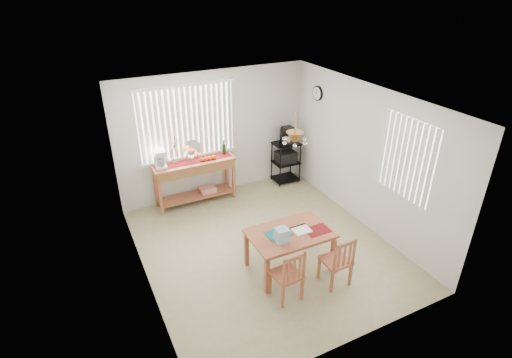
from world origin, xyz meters
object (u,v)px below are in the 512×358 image
sideboard (195,172)px  cart_items (287,135)px  chair_right (337,261)px  wire_cart (286,158)px  dining_table (290,237)px  chair_left (288,275)px

sideboard → cart_items: (2.10, 0.00, 0.41)m
sideboard → chair_right: sideboard is taller
sideboard → wire_cart: 2.10m
wire_cart → cart_items: size_ratio=2.43×
wire_cart → sideboard: bearing=179.8°
sideboard → dining_table: 2.72m
cart_items → dining_table: bearing=-119.0°
wire_cart → chair_right: size_ratio=1.09×
sideboard → dining_table: size_ratio=1.28×
sideboard → cart_items: cart_items is taller
sideboard → chair_left: 3.23m
dining_table → chair_left: chair_left is taller
sideboard → chair_right: (1.08, -3.27, -0.27)m
sideboard → wire_cart: (2.10, -0.01, -0.13)m
wire_cart → cart_items: bearing=90.0°
chair_left → chair_right: (0.81, -0.06, 0.00)m
cart_items → chair_right: (-1.02, -3.28, -0.68)m
sideboard → dining_table: sideboard is taller
sideboard → cart_items: 2.14m
dining_table → chair_left: bearing=-122.5°
sideboard → chair_right: bearing=-71.8°
wire_cart → chair_left: bearing=-119.8°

